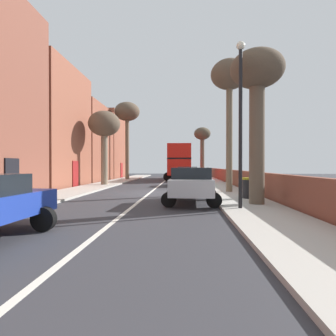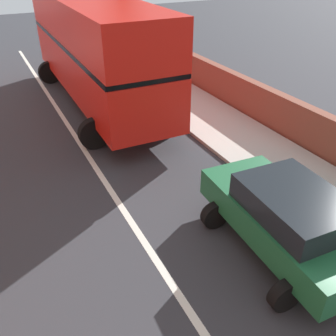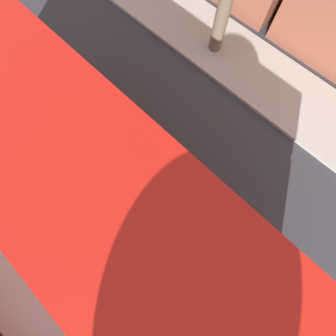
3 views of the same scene
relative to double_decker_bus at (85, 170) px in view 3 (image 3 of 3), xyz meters
The scene contains 1 object.
double_decker_bus is the anchor object (origin of this frame).
Camera 3 is at (1.45, 18.50, 6.91)m, focal length 24.04 mm.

